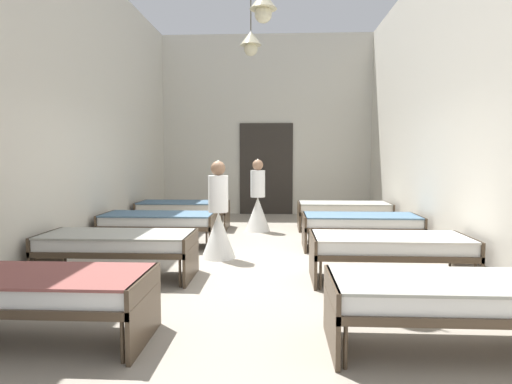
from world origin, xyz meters
name	(u,v)px	position (x,y,z in m)	size (l,w,h in m)	color
ground_plane	(256,265)	(0.00, 0.00, -0.05)	(6.08, 11.21, 0.10)	#9E9384
room_shell	(259,107)	(0.00, 1.19, 2.36)	(5.88, 10.81, 4.70)	beige
bed_left_row_0	(34,289)	(-1.69, -2.85, 0.44)	(1.90, 0.84, 0.57)	#473828
bed_right_row_0	(450,296)	(1.69, -2.85, 0.44)	(1.90, 0.84, 0.57)	#473828
bed_left_row_1	(118,244)	(-1.69, -0.95, 0.44)	(1.90, 0.84, 0.57)	#473828
bed_right_row_1	(390,247)	(1.69, -0.95, 0.44)	(1.90, 0.84, 0.57)	#473828
bed_left_row_2	(159,221)	(-1.69, 0.95, 0.44)	(1.90, 0.84, 0.57)	#473828
bed_right_row_2	(361,223)	(1.69, 0.95, 0.44)	(1.90, 0.84, 0.57)	#473828
bed_left_row_3	(183,208)	(-1.69, 2.85, 0.44)	(1.90, 0.84, 0.57)	#473828
bed_right_row_3	(344,209)	(1.69, 2.85, 0.44)	(1.90, 0.84, 0.57)	#473828
nurse_near_aisle	(258,205)	(-0.10, 2.63, 0.53)	(0.52, 0.52, 1.49)	white
nurse_mid_aisle	(218,223)	(-0.57, 0.20, 0.53)	(0.52, 0.52, 1.49)	white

